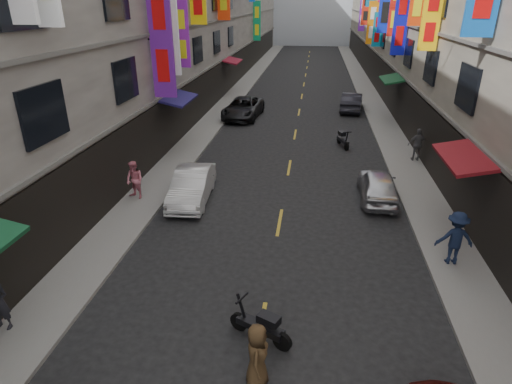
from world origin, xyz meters
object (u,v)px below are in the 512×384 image
(pedestrian_crossing, at_px, (257,356))
(car_right_far, at_px, (352,102))
(pedestrian_rfar, at_px, (418,145))
(car_left_far, at_px, (243,108))
(pedestrian_lfar, at_px, (135,180))
(scooter_far_right, at_px, (343,139))
(scooter_crossing, at_px, (261,326))
(car_left_mid, at_px, (192,186))
(pedestrian_rnear, at_px, (455,238))
(car_right_mid, at_px, (378,185))

(pedestrian_crossing, bearing_deg, car_right_far, -9.18)
(pedestrian_rfar, bearing_deg, car_right_far, -81.51)
(car_left_far, distance_m, pedestrian_lfar, 14.82)
(pedestrian_lfar, xyz_separation_m, pedestrian_crossing, (6.41, -8.89, -0.13))
(car_left_far, bearing_deg, pedestrian_lfar, -94.54)
(pedestrian_rfar, bearing_deg, pedestrian_crossing, 62.80)
(car_left_far, relative_size, pedestrian_rfar, 2.95)
(scooter_far_right, relative_size, pedestrian_lfar, 1.07)
(scooter_crossing, bearing_deg, car_left_mid, 52.41)
(scooter_crossing, distance_m, pedestrian_rfar, 15.49)
(pedestrian_lfar, bearing_deg, car_left_mid, 32.25)
(pedestrian_rnear, bearing_deg, car_left_mid, -24.10)
(car_right_far, height_order, pedestrian_crossing, pedestrian_crossing)
(car_right_far, height_order, pedestrian_rfar, pedestrian_rfar)
(car_left_far, distance_m, car_right_far, 8.62)
(car_left_far, bearing_deg, scooter_far_right, -36.54)
(scooter_far_right, distance_m, car_right_mid, 7.25)
(car_left_mid, height_order, pedestrian_crossing, pedestrian_crossing)
(scooter_crossing, xyz_separation_m, car_left_far, (-4.06, 22.16, 0.27))
(car_right_mid, relative_size, pedestrian_rnear, 2.12)
(car_right_far, xyz_separation_m, pedestrian_rfar, (2.60, -11.35, 0.28))
(car_right_far, bearing_deg, pedestrian_crossing, 88.91)
(car_right_mid, bearing_deg, pedestrian_crossing, 70.58)
(scooter_crossing, xyz_separation_m, pedestrian_rnear, (5.69, 4.15, 0.58))
(pedestrian_rnear, bearing_deg, pedestrian_rfar, -97.96)
(car_right_mid, bearing_deg, pedestrian_lfar, 9.37)
(pedestrian_lfar, relative_size, pedestrian_rfar, 0.95)
(pedestrian_lfar, relative_size, pedestrian_crossing, 1.01)
(scooter_far_right, xyz_separation_m, pedestrian_lfar, (-9.16, -8.69, 0.50))
(car_left_mid, bearing_deg, scooter_crossing, -67.33)
(car_left_far, bearing_deg, car_left_mid, -85.27)
(pedestrian_crossing, bearing_deg, car_right_mid, -21.32)
(car_right_far, bearing_deg, scooter_far_right, 90.20)
(pedestrian_crossing, bearing_deg, scooter_far_right, -9.85)
(pedestrian_lfar, bearing_deg, pedestrian_rnear, 8.50)
(scooter_far_right, distance_m, car_left_far, 9.10)
(car_right_mid, relative_size, pedestrian_rfar, 2.20)
(car_left_mid, height_order, car_right_mid, car_left_mid)
(car_left_mid, height_order, pedestrian_rfar, pedestrian_rfar)
(car_right_mid, xyz_separation_m, car_right_far, (0.00, 16.33, 0.05))
(scooter_crossing, bearing_deg, pedestrian_crossing, -150.93)
(car_left_mid, xyz_separation_m, pedestrian_rfar, (10.49, 6.17, 0.31))
(scooter_far_right, relative_size, pedestrian_crossing, 1.08)
(car_left_far, height_order, pedestrian_lfar, pedestrian_lfar)
(car_right_far, bearing_deg, car_right_mid, 97.13)
(pedestrian_rfar, xyz_separation_m, pedestrian_crossing, (-6.46, -15.39, -0.17))
(pedestrian_lfar, bearing_deg, car_left_far, 105.35)
(scooter_far_right, relative_size, car_left_mid, 0.42)
(pedestrian_rfar, bearing_deg, car_left_far, -41.92)
(scooter_crossing, bearing_deg, pedestrian_rnear, -28.22)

